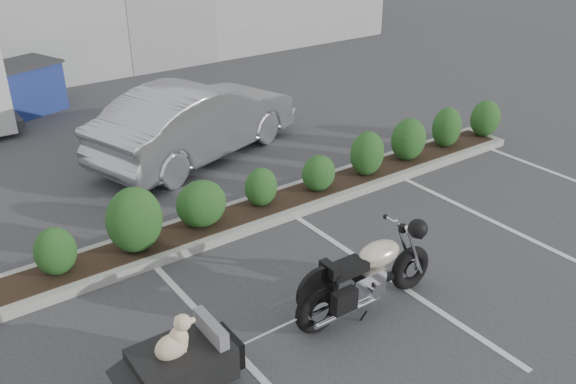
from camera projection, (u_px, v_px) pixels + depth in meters
ground at (302, 287)px, 8.89m from camera, size 90.00×90.00×0.00m
planter_kerb at (273, 207)px, 10.97m from camera, size 12.00×1.00×0.15m
motorcycle at (368, 276)px, 8.19m from camera, size 2.36×0.79×1.36m
pet_trailer at (181, 363)px, 6.78m from camera, size 1.87×1.04×1.12m
sedan at (197, 120)px, 12.94m from camera, size 5.18×3.13×1.61m
dumpster at (20, 89)px, 15.51m from camera, size 2.30×1.93×1.29m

